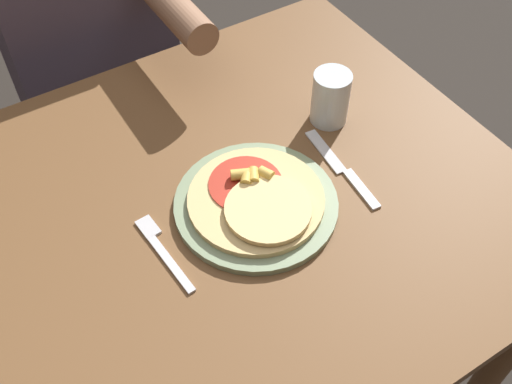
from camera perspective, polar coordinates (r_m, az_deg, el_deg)
ground_plane at (r=1.69m, az=-1.60°, el=-16.53°), size 8.00×8.00×0.00m
dining_table at (r=1.15m, az=-2.26°, el=-4.28°), size 1.04×0.91×0.73m
plate at (r=1.05m, az=0.00°, el=-1.16°), size 0.29×0.29×0.01m
pizza at (r=1.03m, az=0.17°, el=-0.72°), size 0.24×0.24×0.04m
fork at (r=1.01m, az=-8.99°, el=-5.35°), size 0.03×0.18×0.00m
knife at (r=1.12m, az=8.26°, el=2.14°), size 0.03×0.22×0.00m
drinking_glass at (r=1.18m, az=7.11°, el=8.89°), size 0.07×0.07×0.11m
person_diner at (r=1.57m, az=-15.79°, el=14.80°), size 0.39×0.52×1.18m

